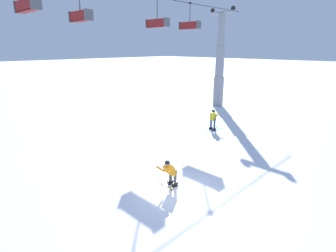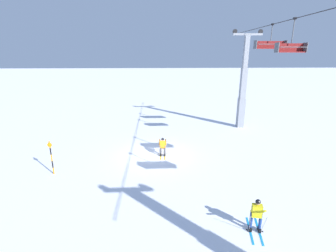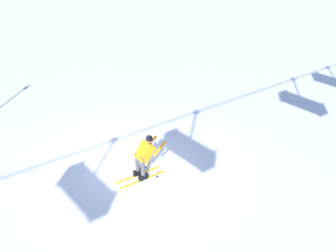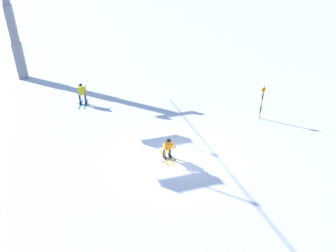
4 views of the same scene
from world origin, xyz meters
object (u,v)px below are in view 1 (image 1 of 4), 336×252
Objects in this scene: chairlift_seat_fourth at (189,25)px; chairlift_seat_nearest at (26,6)px; lift_tower_far at (220,67)px; chairlift_seat_middle at (157,23)px; skier_distant_uphill at (213,118)px; chairlift_seat_second at (80,16)px; skier_carving_main at (170,171)px.

chairlift_seat_nearest is at bearing -180.00° from chairlift_seat_fourth.
lift_tower_far is 6.21m from chairlift_seat_fourth.
lift_tower_far is at bearing 0.00° from chairlift_seat_nearest.
chairlift_seat_fourth is at bearing 180.00° from lift_tower_far.
chairlift_seat_fourth is (3.83, 0.00, 0.04)m from chairlift_seat_middle.
chairlift_seat_nearest is 13.66m from skier_distant_uphill.
chairlift_seat_middle is 8.44m from skier_distant_uphill.
chairlift_seat_fourth is (10.19, 0.00, 0.00)m from chairlift_seat_second.
chairlift_seat_second is at bearing 0.00° from chairlift_seat_nearest.
chairlift_seat_fourth is 8.75m from skier_distant_uphill.
skier_carving_main is 15.60m from chairlift_seat_fourth.
chairlift_seat_nearest is 1.11× the size of chairlift_seat_middle.
chairlift_seat_second is (0.88, 8.42, 7.08)m from skier_carving_main.
chairlift_seat_nearest is at bearing -180.00° from chairlift_seat_second.
chairlift_seat_middle is at bearing 105.17° from skier_distant_uphill.
chairlift_seat_nearest reaches higher than skier_distant_uphill.
lift_tower_far is at bearing 0.00° from chairlift_seat_middle.
chairlift_seat_nearest is at bearing 180.00° from chairlift_seat_middle.
lift_tower_far reaches higher than chairlift_seat_fourth.
chairlift_seat_second is 1.20× the size of skier_distant_uphill.
chairlift_seat_fourth is at bearing 37.26° from skier_carving_main.
lift_tower_far reaches higher than skier_carving_main.
chairlift_seat_middle is 1.02× the size of chairlift_seat_fourth.
skier_carving_main is at bearing -152.27° from lift_tower_far.
chairlift_seat_middle is at bearing 0.00° from chairlift_seat_nearest.
chairlift_seat_fourth is (-4.95, 0.00, 3.75)m from lift_tower_far.
chairlift_seat_middle reaches higher than skier_carving_main.
skier_carving_main is at bearing -156.35° from skier_distant_uphill.
chairlift_seat_nearest is 1.12× the size of chairlift_seat_second.
chairlift_seat_second is at bearing 180.00° from lift_tower_far.
lift_tower_far is 4.04× the size of chairlift_seat_nearest.
chairlift_seat_second is 0.99× the size of chairlift_seat_middle.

